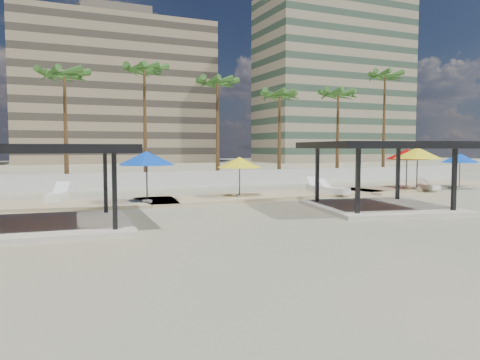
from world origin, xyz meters
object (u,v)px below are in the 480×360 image
object	(u,v)px
pavilion_west	(47,178)
lounger_c	(333,190)
umbrella_c	(407,154)
lounger_a	(58,196)
lounger_d	(428,186)
lounger_b	(317,188)
pavilion_central	(380,169)

from	to	relation	value
pavilion_west	lounger_c	bearing A→B (deg)	21.50
umbrella_c	lounger_a	distance (m)	23.24
lounger_a	lounger_d	distance (m)	24.07
lounger_a	lounger_c	bearing A→B (deg)	-83.52
lounger_a	lounger_b	xyz separation A→B (m)	(15.92, -1.39, -0.01)
pavilion_west	pavilion_central	bearing A→B (deg)	0.79
umbrella_c	lounger_a	world-z (taller)	umbrella_c
pavilion_west	lounger_d	bearing A→B (deg)	15.91
lounger_a	lounger_c	distance (m)	16.23
lounger_a	lounger_b	bearing A→B (deg)	-77.35
lounger_b	lounger_c	size ratio (longest dim) A/B	1.03
umbrella_c	lounger_d	distance (m)	2.67
pavilion_west	umbrella_c	world-z (taller)	pavilion_west
umbrella_c	lounger_b	size ratio (longest dim) A/B	1.63
lounger_b	umbrella_c	bearing A→B (deg)	-81.79
umbrella_c	lounger_a	xyz separation A→B (m)	(-23.06, 1.90, -2.16)
pavilion_central	lounger_b	bearing A→B (deg)	90.96
umbrella_c	lounger_d	xyz separation A→B (m)	(0.79, -1.28, -2.21)
lounger_b	lounger_a	bearing A→B (deg)	97.31
pavilion_central	pavilion_west	xyz separation A→B (m)	(-15.14, 0.80, -0.10)
umbrella_c	lounger_c	world-z (taller)	umbrella_c
pavilion_west	umbrella_c	size ratio (longest dim) A/B	1.65
umbrella_c	lounger_d	size ratio (longest dim) A/B	2.00
pavilion_west	lounger_b	bearing A→B (deg)	26.81
lounger_c	lounger_b	bearing A→B (deg)	-12.08
umbrella_c	lounger_c	size ratio (longest dim) A/B	1.69
pavilion_west	lounger_a	xyz separation A→B (m)	(0.70, 8.44, -1.48)
pavilion_west	lounger_b	size ratio (longest dim) A/B	2.69
lounger_a	lounger_d	world-z (taller)	lounger_a
pavilion_central	pavilion_west	size ratio (longest dim) A/B	1.17
pavilion_central	lounger_d	distance (m)	11.31
lounger_a	lounger_b	distance (m)	15.98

